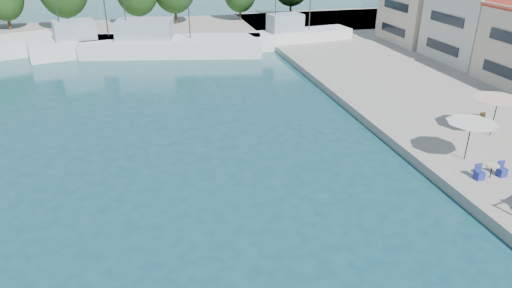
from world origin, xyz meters
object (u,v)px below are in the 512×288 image
object	(u,v)px
trawler_02	(93,44)
trawler_04	(297,37)
trawler_03	(168,45)
umbrella_white	(471,127)
umbrella_cream	(498,102)

from	to	relation	value
trawler_02	trawler_04	xyz separation A→B (m)	(23.22, -1.69, 0.00)
trawler_03	umbrella_white	bearing A→B (deg)	-53.43
trawler_04	umbrella_white	world-z (taller)	trawler_04
trawler_02	umbrella_white	size ratio (longest dim) A/B	5.19
trawler_03	umbrella_white	xyz separation A→B (m)	(14.51, -31.38, 1.56)
umbrella_white	trawler_04	bearing A→B (deg)	88.85
trawler_02	umbrella_cream	bearing A→B (deg)	-63.77
trawler_02	trawler_03	xyz separation A→B (m)	(8.08, -2.27, -0.00)
trawler_03	umbrella_cream	xyz separation A→B (m)	(18.31, -28.82, 1.76)
trawler_04	umbrella_cream	xyz separation A→B (m)	(3.16, -29.40, 1.76)
umbrella_white	umbrella_cream	distance (m)	4.58
umbrella_white	trawler_02	bearing A→B (deg)	123.88
trawler_02	umbrella_white	distance (m)	40.55
trawler_03	trawler_04	xyz separation A→B (m)	(15.15, 0.58, 0.00)
trawler_02	trawler_04	world-z (taller)	same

